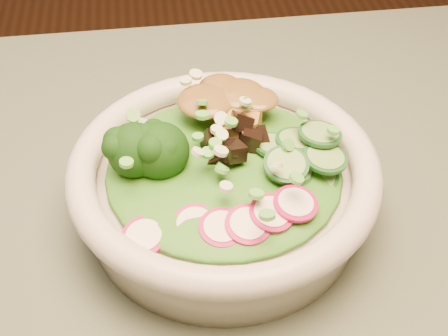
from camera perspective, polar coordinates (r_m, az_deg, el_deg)
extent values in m
cylinder|color=black|center=(1.10, 19.83, -5.39)|extent=(0.06, 0.06, 0.72)
cube|color=#454F42|center=(0.50, -14.80, -13.64)|extent=(1.20, 0.80, 0.03)
cylinder|color=beige|center=(0.51, 0.00, -2.52)|extent=(0.22, 0.22, 0.05)
torus|color=beige|center=(0.49, 0.00, 0.03)|extent=(0.25, 0.25, 0.02)
ellipsoid|color=#1E5A12|center=(0.49, 0.00, 0.09)|extent=(0.19, 0.19, 0.02)
ellipsoid|color=brown|center=(0.52, -0.28, 6.26)|extent=(0.06, 0.05, 0.01)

